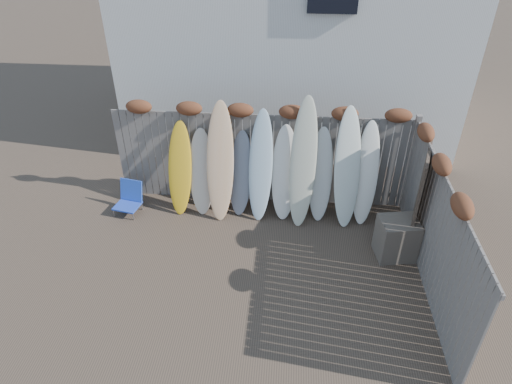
# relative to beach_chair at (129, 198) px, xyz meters

# --- Properties ---
(ground) EXTENTS (80.00, 80.00, 0.00)m
(ground) POSITION_rel_beach_chair_xyz_m (2.69, -1.78, -0.30)
(ground) COLOR #493A2D
(back_fence) EXTENTS (6.05, 0.28, 2.24)m
(back_fence) POSITION_rel_beach_chair_xyz_m (2.75, 0.61, 0.88)
(back_fence) COLOR slate
(back_fence) RESTS_ON ground
(right_fence) EXTENTS (0.28, 4.40, 2.24)m
(right_fence) POSITION_rel_beach_chair_xyz_m (5.69, -1.53, 0.84)
(right_fence) COLOR slate
(right_fence) RESTS_ON ground
(house) EXTENTS (8.50, 5.50, 6.33)m
(house) POSITION_rel_beach_chair_xyz_m (3.19, 4.72, 2.90)
(house) COLOR silver
(house) RESTS_ON ground
(beach_chair) EXTENTS (0.59, 0.61, 0.65)m
(beach_chair) POSITION_rel_beach_chair_xyz_m (0.00, 0.00, 0.00)
(beach_chair) COLOR blue
(beach_chair) RESTS_ON ground
(wooden_crate) EXTENTS (0.76, 0.66, 0.78)m
(wooden_crate) POSITION_rel_beach_chair_xyz_m (5.29, -0.97, 0.09)
(wooden_crate) COLOR #69564F
(wooden_crate) RESTS_ON ground
(lattice_panel) EXTENTS (0.43, 1.26, 1.95)m
(lattice_panel) POSITION_rel_beach_chair_xyz_m (5.66, -0.47, 0.67)
(lattice_panel) COLOR #30221D
(lattice_panel) RESTS_ON ground
(surfboard_0) EXTENTS (0.53, 0.71, 1.89)m
(surfboard_0) POSITION_rel_beach_chair_xyz_m (1.09, 0.20, 0.64)
(surfboard_0) COLOR yellow
(surfboard_0) RESTS_ON ground
(surfboard_1) EXTENTS (0.53, 0.65, 1.74)m
(surfboard_1) POSITION_rel_beach_chair_xyz_m (1.52, 0.22, 0.57)
(surfboard_1) COLOR beige
(surfboard_1) RESTS_ON ground
(surfboard_2) EXTENTS (0.55, 0.82, 2.34)m
(surfboard_2) POSITION_rel_beach_chair_xyz_m (1.92, 0.15, 0.86)
(surfboard_2) COLOR #F7A587
(surfboard_2) RESTS_ON ground
(surfboard_3) EXTENTS (0.52, 0.66, 1.71)m
(surfboard_3) POSITION_rel_beach_chair_xyz_m (2.31, 0.25, 0.55)
(surfboard_3) COLOR gray
(surfboard_3) RESTS_ON ground
(surfboard_4) EXTENTS (0.52, 0.80, 2.18)m
(surfboard_4) POSITION_rel_beach_chair_xyz_m (2.72, 0.19, 0.79)
(surfboard_4) COLOR silver
(surfboard_4) RESTS_ON ground
(surfboard_5) EXTENTS (0.51, 0.67, 1.88)m
(surfboard_5) POSITION_rel_beach_chair_xyz_m (3.20, 0.21, 0.64)
(surfboard_5) COLOR white
(surfboard_5) RESTS_ON ground
(surfboard_6) EXTENTS (0.59, 0.91, 2.49)m
(surfboard_6) POSITION_rel_beach_chair_xyz_m (3.55, 0.11, 0.94)
(surfboard_6) COLOR beige
(surfboard_6) RESTS_ON ground
(surfboard_7) EXTENTS (0.46, 0.66, 1.86)m
(surfboard_7) POSITION_rel_beach_chair_xyz_m (3.92, 0.22, 0.63)
(surfboard_7) COLOR silver
(surfboard_7) RESTS_ON ground
(surfboard_8) EXTENTS (0.56, 0.85, 2.32)m
(surfboard_8) POSITION_rel_beach_chair_xyz_m (4.41, 0.14, 0.86)
(surfboard_8) COLOR silver
(surfboard_8) RESTS_ON ground
(surfboard_9) EXTENTS (0.51, 0.75, 2.02)m
(surfboard_9) POSITION_rel_beach_chair_xyz_m (4.79, 0.20, 0.71)
(surfboard_9) COLOR white
(surfboard_9) RESTS_ON ground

